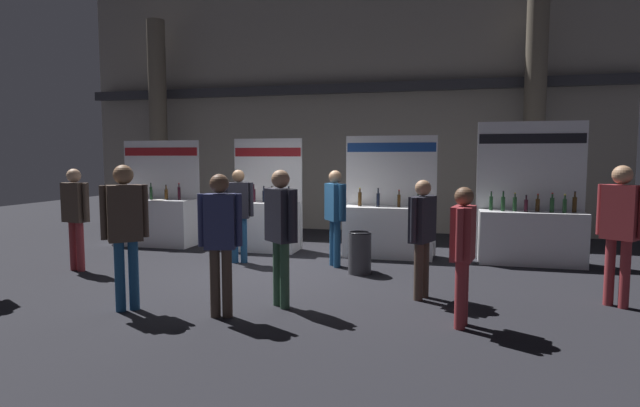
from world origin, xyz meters
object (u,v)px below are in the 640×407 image
at_px(trash_bin, 360,253).
at_px(visitor_6, 125,223).
at_px(visitor_3, 281,224).
at_px(exhibitor_booth_3, 531,230).
at_px(exhibitor_booth_2, 388,226).
at_px(visitor_1, 463,245).
at_px(visitor_4, 620,222).
at_px(exhibitor_booth_1, 264,221).
at_px(visitor_5, 335,209).
at_px(visitor_9, 220,233).
at_px(visitor_2, 75,210).
at_px(visitor_7, 239,208).
at_px(exhibitor_booth_0, 155,218).
at_px(visitor_0, 422,228).

xyz_separation_m(trash_bin, visitor_6, (-2.51, -2.73, 0.77)).
bearing_deg(visitor_3, exhibitor_booth_3, -93.12).
relative_size(exhibitor_booth_2, visitor_6, 1.28).
xyz_separation_m(visitor_1, visitor_4, (1.97, 1.30, 0.16)).
xyz_separation_m(exhibitor_booth_3, visitor_1, (-1.31, -3.89, 0.33)).
xyz_separation_m(exhibitor_booth_1, visitor_5, (1.78, -1.17, 0.42)).
relative_size(exhibitor_booth_1, visitor_9, 1.34).
relative_size(exhibitor_booth_2, visitor_1, 1.47).
bearing_deg(visitor_2, visitor_6, 153.64).
xyz_separation_m(visitor_3, visitor_5, (0.15, 2.55, -0.05)).
bearing_deg(exhibitor_booth_2, visitor_7, -154.34).
relative_size(exhibitor_booth_2, visitor_9, 1.36).
bearing_deg(visitor_4, visitor_3, 51.18).
relative_size(visitor_4, visitor_5, 1.07).
relative_size(exhibitor_booth_0, visitor_5, 1.35).
height_order(visitor_5, visitor_7, visitor_7).
relative_size(visitor_3, visitor_5, 1.04).
bearing_deg(visitor_2, exhibitor_booth_3, -149.46).
xyz_separation_m(visitor_4, visitor_9, (-4.78, -1.64, -0.08)).
bearing_deg(visitor_0, visitor_6, -45.41).
distance_m(exhibitor_booth_2, trash_bin, 1.62).
relative_size(visitor_0, visitor_9, 0.94).
distance_m(visitor_5, visitor_6, 3.75).
bearing_deg(visitor_7, exhibitor_booth_2, 10.82).
xyz_separation_m(visitor_3, visitor_7, (-1.62, 2.43, -0.07)).
bearing_deg(visitor_9, visitor_0, 16.67).
bearing_deg(visitor_9, exhibitor_booth_3, 31.11).
distance_m(exhibitor_booth_2, visitor_9, 4.55).
height_order(visitor_0, visitor_4, visitor_4).
bearing_deg(exhibitor_booth_3, visitor_1, -108.60).
height_order(visitor_4, visitor_7, visitor_4).
bearing_deg(trash_bin, visitor_2, -168.56).
bearing_deg(visitor_7, exhibitor_booth_3, -1.63).
height_order(exhibitor_booth_3, visitor_3, exhibitor_booth_3).
distance_m(exhibitor_booth_2, visitor_5, 1.46).
distance_m(visitor_0, visitor_5, 2.35).
height_order(exhibitor_booth_0, trash_bin, exhibitor_booth_0).
bearing_deg(visitor_5, exhibitor_booth_0, -140.60).
relative_size(visitor_3, visitor_6, 0.96).
height_order(exhibitor_booth_0, visitor_3, exhibitor_booth_0).
bearing_deg(exhibitor_booth_2, visitor_5, -125.97).
bearing_deg(visitor_4, visitor_1, 70.45).
distance_m(exhibitor_booth_1, visitor_2, 3.56).
xyz_separation_m(exhibitor_booth_1, visitor_3, (1.62, -3.72, 0.47)).
bearing_deg(visitor_2, trash_bin, -156.19).
bearing_deg(visitor_3, visitor_7, -15.21).
bearing_deg(visitor_5, visitor_0, 7.27).
relative_size(exhibitor_booth_0, trash_bin, 3.29).
height_order(exhibitor_booth_3, visitor_1, exhibitor_booth_3).
height_order(visitor_6, visitor_7, visitor_6).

